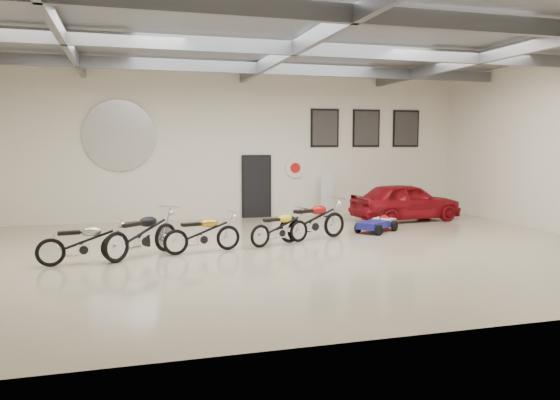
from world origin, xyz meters
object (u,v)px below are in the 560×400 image
object	(u,v)px
motorcycle_silver	(83,242)
motorcycle_gold	(202,232)
motorcycle_black	(142,233)
motorcycle_red	(313,219)
vintage_car	(406,202)
go_kart	(379,221)
banner_stand	(327,192)
motorcycle_yellow	(280,227)

from	to	relation	value
motorcycle_silver	motorcycle_gold	distance (m)	2.67
motorcycle_black	motorcycle_red	size ratio (longest dim) A/B	0.99
motorcycle_silver	vintage_car	size ratio (longest dim) A/B	0.50
vintage_car	go_kart	bearing A→B (deg)	128.48
motorcycle_gold	motorcycle_black	bearing A→B (deg)	172.25
motorcycle_black	motorcycle_gold	size ratio (longest dim) A/B	1.13
motorcycle_black	banner_stand	bearing A→B (deg)	-1.64
motorcycle_yellow	motorcycle_black	bearing A→B (deg)	167.40
motorcycle_yellow	go_kart	world-z (taller)	motorcycle_yellow
motorcycle_gold	vintage_car	distance (m)	8.02
motorcycle_red	vintage_car	bearing A→B (deg)	13.08
banner_stand	motorcycle_black	xyz separation A→B (m)	(-6.45, -5.26, -0.30)
banner_stand	motorcycle_black	world-z (taller)	banner_stand
motorcycle_red	go_kart	size ratio (longest dim) A/B	1.25
banner_stand	vintage_car	bearing A→B (deg)	-50.85
motorcycle_red	banner_stand	bearing A→B (deg)	46.02
motorcycle_silver	motorcycle_red	xyz separation A→B (m)	(5.67, 1.42, 0.07)
motorcycle_silver	motorcycle_red	bearing A→B (deg)	6.13
motorcycle_silver	vintage_car	bearing A→B (deg)	14.22
motorcycle_yellow	motorcycle_red	distance (m)	1.13
motorcycle_silver	motorcycle_yellow	xyz separation A→B (m)	(4.64, 0.98, -0.02)
motorcycle_black	motorcycle_red	xyz separation A→B (m)	(4.44, 1.00, 0.00)
motorcycle_silver	motorcycle_gold	world-z (taller)	same
go_kart	vintage_car	world-z (taller)	vintage_car
motorcycle_black	vintage_car	xyz separation A→B (m)	(8.61, 3.58, 0.09)
go_kart	vintage_car	size ratio (longest dim) A/B	0.45
motorcycle_yellow	go_kart	size ratio (longest dim) A/B	1.05
motorcycle_yellow	motorcycle_red	size ratio (longest dim) A/B	0.84
banner_stand	vintage_car	distance (m)	2.74
motorcycle_yellow	vintage_car	xyz separation A→B (m)	(5.20, 3.02, 0.17)
motorcycle_red	go_kart	xyz separation A→B (m)	(2.32, 0.79, -0.24)
motorcycle_yellow	motorcycle_gold	bearing A→B (deg)	170.65
motorcycle_yellow	go_kart	distance (m)	3.57
motorcycle_gold	motorcycle_yellow	bearing A→B (deg)	0.37
go_kart	banner_stand	bearing A→B (deg)	59.29
motorcycle_silver	vintage_car	distance (m)	10.62
motorcycle_silver	motorcycle_yellow	world-z (taller)	motorcycle_silver
banner_stand	motorcycle_red	xyz separation A→B (m)	(-2.01, -4.26, -0.30)
motorcycle_silver	banner_stand	bearing A→B (deg)	28.54
motorcycle_gold	motorcycle_red	bearing A→B (deg)	4.06
motorcycle_silver	motorcycle_black	world-z (taller)	motorcycle_black
banner_stand	vintage_car	world-z (taller)	banner_stand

